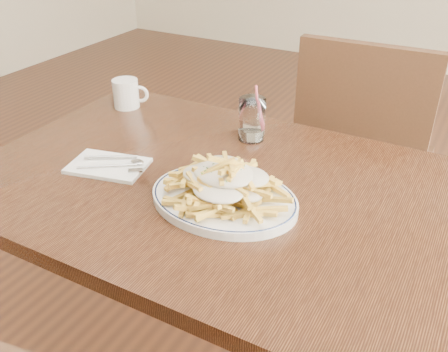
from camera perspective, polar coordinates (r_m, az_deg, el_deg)
The scene contains 8 objects.
table at distance 1.23m, azimuth -0.62°, elevation -3.70°, with size 1.20×0.80×0.75m.
chair_far at distance 1.85m, azimuth 15.47°, elevation 2.74°, with size 0.45×0.45×0.95m.
fries_plate at distance 1.10m, azimuth -0.00°, elevation -2.61°, with size 0.37×0.33×0.02m.
loaded_fries at distance 1.07m, azimuth -0.00°, elevation -0.27°, with size 0.30×0.25×0.08m.
napkin at distance 1.28m, azimuth -13.10°, elevation 1.15°, with size 0.19×0.12×0.01m, color white.
cutlery at distance 1.28m, azimuth -13.00°, elevation 1.56°, with size 0.17×0.15×0.01m.
water_glass at distance 1.37m, azimuth 3.20°, elevation 6.25°, with size 0.07×0.07×0.16m.
coffee_mug at distance 1.61m, azimuth -11.06°, elevation 9.24°, with size 0.11×0.08×0.09m.
Camera 1 is at (0.50, -0.89, 1.36)m, focal length 40.00 mm.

